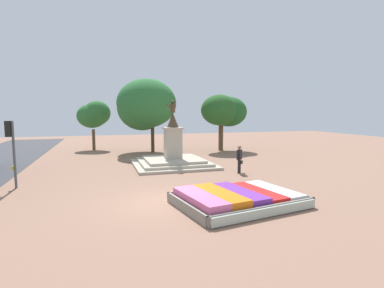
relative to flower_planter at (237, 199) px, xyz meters
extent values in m
plane|color=#8C6651|center=(-2.90, 1.31, -0.28)|extent=(79.03, 79.03, 0.00)
cube|color=#38281C|center=(0.12, 0.08, -0.09)|extent=(5.37, 4.09, 0.38)
cube|color=gray|center=(0.41, -1.60, -0.07)|extent=(5.01, 0.97, 0.42)
cube|color=gray|center=(-0.18, 1.75, -0.07)|extent=(5.01, 0.97, 0.42)
cube|color=gray|center=(-2.33, -0.35, -0.07)|extent=(0.70, 3.47, 0.42)
cube|color=gray|center=(2.56, 0.51, -0.07)|extent=(0.70, 3.47, 0.42)
cube|color=#D86699|center=(-1.72, -0.24, 0.24)|extent=(1.45, 3.22, 0.28)
cube|color=orange|center=(-0.80, -0.08, 0.24)|extent=(1.45, 3.22, 0.28)
cube|color=#72339E|center=(0.12, 0.08, 0.21)|extent=(1.45, 3.22, 0.23)
cube|color=red|center=(1.04, 0.24, 0.17)|extent=(1.45, 3.22, 0.13)
cube|color=white|center=(1.96, 0.40, 0.15)|extent=(1.45, 3.22, 0.11)
cube|color=#B2BCAD|center=(0.42, -1.65, -0.07)|extent=(4.78, 1.03, 0.34)
cube|color=#B4AA95|center=(-0.38, 9.91, -0.19)|extent=(5.63, 5.63, 0.18)
cube|color=#B3A995|center=(-0.38, 9.91, -0.02)|extent=(4.80, 4.80, 0.18)
cube|color=#B3A995|center=(-0.38, 9.91, 0.16)|extent=(3.96, 3.96, 0.18)
cube|color=#B2A893|center=(-0.38, 9.91, 1.32)|extent=(1.13, 1.13, 2.14)
cube|color=#B2A893|center=(-0.38, 9.91, 2.45)|extent=(1.34, 1.34, 0.12)
cone|color=#473823|center=(-0.38, 9.91, 3.04)|extent=(0.85, 0.85, 1.06)
cylinder|color=#473823|center=(-0.38, 9.91, 3.87)|extent=(0.36, 0.36, 0.62)
sphere|color=#473823|center=(-0.38, 9.91, 4.31)|extent=(0.27, 0.27, 0.27)
cylinder|color=#473823|center=(-0.58, 10.01, 3.99)|extent=(0.53, 0.33, 0.39)
cylinder|color=#4C5156|center=(-9.61, 5.91, 1.44)|extent=(0.12, 0.12, 3.45)
cube|color=black|center=(-9.80, 5.92, 2.76)|extent=(0.25, 0.29, 0.80)
cylinder|color=#4B0808|center=(-9.94, 5.93, 3.03)|extent=(0.04, 0.14, 0.14)
cylinder|color=#543E08|center=(-9.94, 5.93, 2.76)|extent=(0.04, 0.14, 0.14)
cylinder|color=green|center=(-9.94, 5.93, 2.50)|extent=(0.04, 0.14, 0.14)
cube|color=gold|center=(-9.70, 5.92, 0.77)|extent=(0.11, 0.17, 0.20)
cylinder|color=black|center=(2.94, 5.92, 0.16)|extent=(0.13, 0.13, 0.89)
cylinder|color=black|center=(3.08, 6.04, 0.16)|extent=(0.13, 0.13, 0.89)
cube|color=black|center=(3.01, 5.98, 0.92)|extent=(0.43, 0.42, 0.63)
cylinder|color=black|center=(2.83, 5.82, 0.89)|extent=(0.09, 0.09, 0.60)
cylinder|color=black|center=(3.19, 6.14, 0.89)|extent=(0.09, 0.09, 0.60)
sphere|color=#8C664C|center=(3.01, 5.98, 1.38)|extent=(0.23, 0.23, 0.23)
cube|color=black|center=(3.23, 6.18, 0.38)|extent=(0.29, 0.28, 0.22)
cylinder|color=brown|center=(-6.07, 20.91, 0.78)|extent=(0.30, 0.30, 2.13)
ellipsoid|color=#2E6C30|center=(-6.17, 21.53, 3.21)|extent=(3.03, 2.61, 2.50)
ellipsoid|color=#306B33|center=(-5.66, 21.33, 3.50)|extent=(2.67, 2.28, 2.51)
cylinder|color=brown|center=(6.30, 16.99, 1.04)|extent=(0.47, 0.47, 2.65)
ellipsoid|color=#275A25|center=(5.83, 16.25, 3.80)|extent=(3.70, 3.27, 3.02)
ellipsoid|color=#215826|center=(7.02, 16.74, 3.64)|extent=(3.67, 3.45, 2.99)
ellipsoid|color=#235C28|center=(6.78, 17.29, 3.44)|extent=(2.78, 2.79, 2.43)
cylinder|color=#4C3823|center=(-0.57, 17.58, 1.04)|extent=(0.33, 0.33, 2.64)
ellipsoid|color=#2D6C33|center=(-1.22, 16.73, 4.40)|extent=(5.46, 5.19, 4.50)
ellipsoid|color=#2E6830|center=(-1.48, 18.16, 4.08)|extent=(4.73, 4.99, 4.52)
camera|label=1|loc=(-5.36, -11.10, 3.61)|focal=28.00mm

